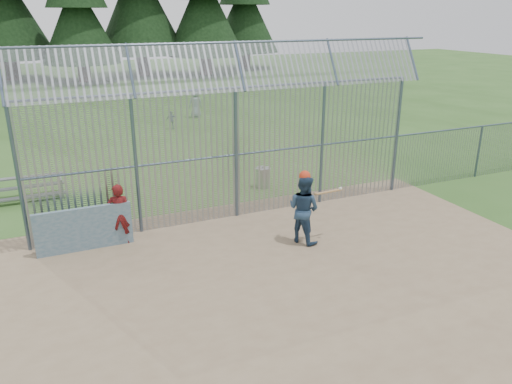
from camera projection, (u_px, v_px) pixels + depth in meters
name	position (u px, v px, depth m)	size (l,w,h in m)	color
ground	(287.00, 264.00, 12.71)	(120.00, 120.00, 0.00)	#2D511E
dirt_infield	(297.00, 273.00, 12.27)	(14.00, 10.00, 0.02)	#756047
dugout_wall	(84.00, 229.00, 13.26)	(2.50, 0.12, 1.20)	#38566B
batter	(304.00, 209.00, 13.64)	(0.94, 0.73, 1.93)	navy
onlooker	(120.00, 214.00, 13.58)	(0.62, 0.41, 1.71)	maroon
bg_kid_standing	(195.00, 104.00, 30.08)	(0.82, 0.54, 1.69)	gray
bg_kid_seated	(172.00, 120.00, 27.19)	(0.58, 0.24, 0.99)	slate
batting_gear	(308.00, 179.00, 13.36)	(1.28, 0.49, 0.69)	red
trash_can	(263.00, 177.00, 18.15)	(0.56, 0.56, 0.82)	#92959A
bleacher	(17.00, 189.00, 16.86)	(3.00, 0.95, 0.72)	gray
backstop_fence	(291.00, 138.00, 15.54)	(20.09, 0.81, 5.30)	#47566B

